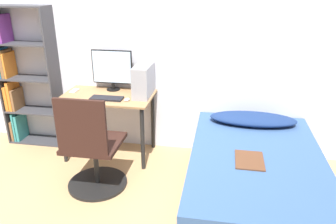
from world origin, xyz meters
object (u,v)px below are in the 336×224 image
object	(u,v)px
monitor	(112,69)
bookshelf	(20,79)
bed	(254,179)
pc_tower	(144,80)
keyboard	(107,98)
office_chair	(92,155)

from	to	relation	value
monitor	bookshelf	bearing A→B (deg)	-178.19
bed	pc_tower	xyz separation A→B (m)	(-1.20, 0.72, 0.66)
monitor	keyboard	size ratio (longest dim) A/B	1.35
monitor	pc_tower	xyz separation A→B (m)	(0.40, -0.13, -0.08)
bookshelf	keyboard	size ratio (longest dim) A/B	4.78
bookshelf	monitor	distance (m)	1.17
keyboard	bookshelf	bearing A→B (deg)	166.38
keyboard	pc_tower	world-z (taller)	pc_tower
office_chair	keyboard	size ratio (longest dim) A/B	2.87
bookshelf	bed	bearing A→B (deg)	-16.41
bookshelf	monitor	bearing A→B (deg)	1.81
office_chair	pc_tower	bearing A→B (deg)	67.12
office_chair	pc_tower	distance (m)	0.99
bookshelf	pc_tower	xyz separation A→B (m)	(1.56, -0.09, 0.09)
office_chair	pc_tower	size ratio (longest dim) A/B	2.44
bookshelf	pc_tower	distance (m)	1.56
monitor	pc_tower	bearing A→B (deg)	-17.69
office_chair	monitor	size ratio (longest dim) A/B	2.12
bookshelf	pc_tower	bearing A→B (deg)	-3.33
monitor	office_chair	bearing A→B (deg)	-85.44
bed	office_chair	bearing A→B (deg)	-178.01
bookshelf	monitor	size ratio (longest dim) A/B	3.54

